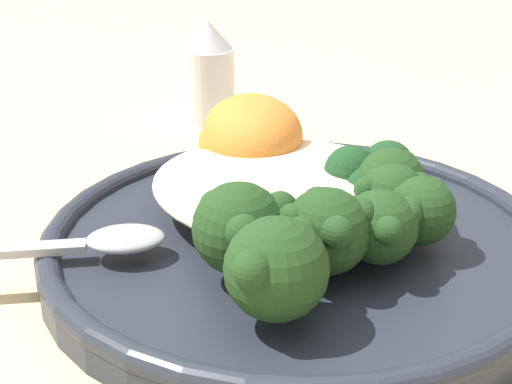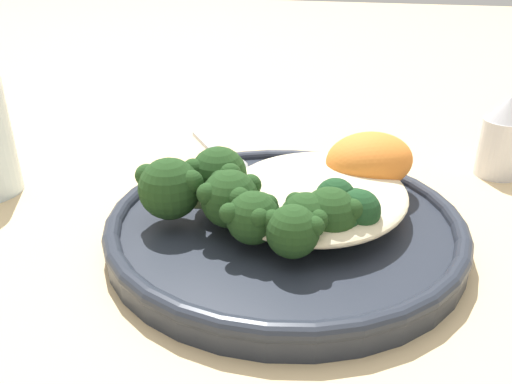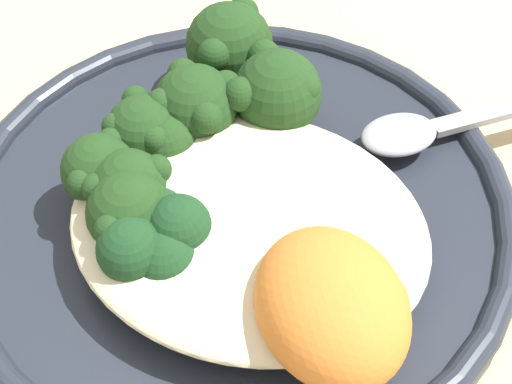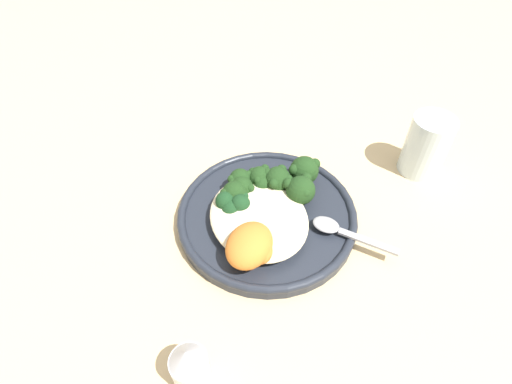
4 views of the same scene
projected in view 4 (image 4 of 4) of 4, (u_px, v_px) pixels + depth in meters
name	position (u px, v px, depth m)	size (l,w,h in m)	color
ground_plane	(272.00, 218.00, 0.57)	(4.00, 4.00, 0.00)	#D6B784
plate	(268.00, 217.00, 0.56)	(0.25, 0.25, 0.02)	#232833
quinoa_mound	(259.00, 216.00, 0.54)	(0.15, 0.13, 0.02)	beige
broccoli_stalk_0	(296.00, 191.00, 0.56)	(0.05, 0.09, 0.04)	#ADC675
broccoli_stalk_1	(301.00, 175.00, 0.58)	(0.09, 0.11, 0.04)	#ADC675
broccoli_stalk_2	(277.00, 183.00, 0.57)	(0.08, 0.06, 0.04)	#ADC675
broccoli_stalk_3	(263.00, 183.00, 0.57)	(0.09, 0.04, 0.03)	#ADC675
broccoli_stalk_4	(267.00, 194.00, 0.56)	(0.09, 0.04, 0.03)	#ADC675
broccoli_stalk_5	(251.00, 192.00, 0.56)	(0.12, 0.06, 0.03)	#ADC675
broccoli_stalk_6	(246.00, 192.00, 0.56)	(0.08, 0.05, 0.03)	#ADC675
broccoli_stalk_7	(240.00, 197.00, 0.55)	(0.09, 0.08, 0.04)	#ADC675
sweet_potato_chunk_0	(249.00, 245.00, 0.49)	(0.07, 0.06, 0.04)	orange
sweet_potato_chunk_1	(256.00, 248.00, 0.49)	(0.05, 0.04, 0.03)	orange
kale_tuft	(234.00, 202.00, 0.55)	(0.05, 0.05, 0.03)	#193D1E
spoon	(336.00, 229.00, 0.53)	(0.10, 0.09, 0.01)	#A3A3A8
water_glass	(426.00, 146.00, 0.61)	(0.06, 0.06, 0.10)	silver
salt_shaker	(190.00, 367.00, 0.40)	(0.04, 0.04, 0.07)	silver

